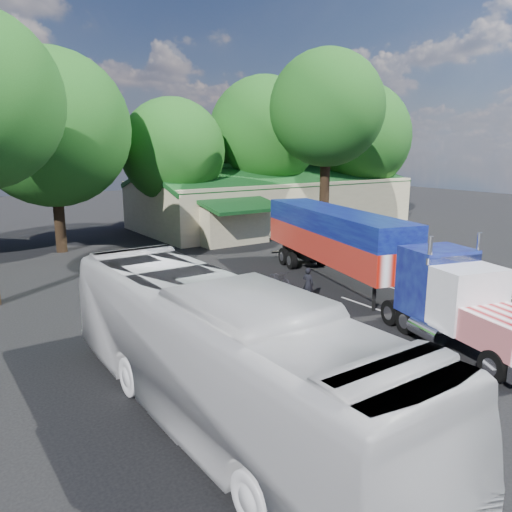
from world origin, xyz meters
TOP-DOWN VIEW (x-y plane):
  - ground at (0.00, 0.00)m, footprint 120.00×120.00m
  - event_hall at (13.74, 17.81)m, footprint 24.20×14.12m
  - tree_row_c at (-5.00, 16.20)m, footprint 10.00×10.00m
  - tree_row_d at (4.00, 17.50)m, footprint 8.00×8.00m
  - tree_row_e at (13.00, 18.00)m, footprint 9.60×9.60m
  - tree_row_f at (23.00, 16.80)m, footprint 10.40×10.40m
  - tree_near_right at (11.50, 8.50)m, footprint 8.00×8.00m
  - semi_truck at (4.21, -1.96)m, footprint 7.07×18.79m
  - woman at (1.60, -1.42)m, footprint 0.51×0.64m
  - bicycle at (1.80, 1.00)m, footprint 0.63×1.72m
  - tour_bus at (-7.00, -8.00)m, footprint 3.23×13.36m
  - silver_sedan at (5.00, 12.92)m, footprint 4.41×2.30m

SIDE VIEW (x-z plane):
  - ground at x=0.00m, z-range 0.00..0.00m
  - bicycle at x=1.80m, z-range 0.00..0.90m
  - silver_sedan at x=5.00m, z-range 0.00..1.38m
  - woman at x=1.60m, z-range 0.00..1.54m
  - tour_bus at x=-7.00m, z-range 0.00..3.71m
  - event_hall at x=13.74m, z-range -0.56..4.99m
  - semi_truck at x=4.21m, z-range 0.26..4.20m
  - tree_row_d at x=4.00m, z-range 1.28..11.88m
  - tree_row_f at x=23.00m, z-range 1.29..14.29m
  - tree_row_c at x=-5.00m, z-range 1.51..14.56m
  - tree_row_e at x=13.00m, z-range 1.64..14.54m
  - tree_near_right at x=11.50m, z-range 2.71..16.21m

